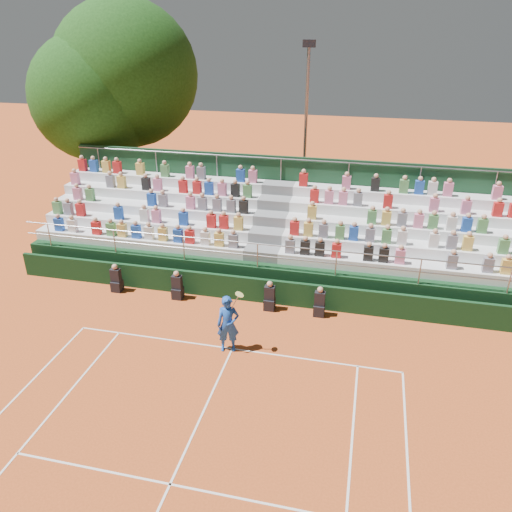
% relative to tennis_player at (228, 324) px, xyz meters
% --- Properties ---
extents(ground, '(90.00, 90.00, 0.00)m').
position_rel_tennis_player_xyz_m(ground, '(0.10, 0.06, -1.00)').
color(ground, '#C45220').
rests_on(ground, ground).
extents(courtside_wall, '(20.00, 0.15, 1.00)m').
position_rel_tennis_player_xyz_m(courtside_wall, '(0.10, 3.26, -0.50)').
color(courtside_wall, black).
rests_on(courtside_wall, ground).
extents(line_officials, '(8.53, 0.40, 1.19)m').
position_rel_tennis_player_xyz_m(line_officials, '(-1.22, 2.81, -0.52)').
color(line_officials, black).
rests_on(line_officials, ground).
extents(grandstand, '(20.00, 5.20, 4.40)m').
position_rel_tennis_player_xyz_m(grandstand, '(0.10, 6.49, 0.09)').
color(grandstand, black).
rests_on(grandstand, ground).
extents(tennis_player, '(0.94, 0.65, 2.22)m').
position_rel_tennis_player_xyz_m(tennis_player, '(0.00, 0.00, 0.00)').
color(tennis_player, '#184BB4').
rests_on(tennis_player, ground).
extents(tree_west, '(6.58, 6.58, 9.52)m').
position_rel_tennis_player_xyz_m(tree_west, '(-10.35, 11.35, 5.22)').
color(tree_west, '#3B2215').
rests_on(tree_west, ground).
extents(tree_east, '(7.61, 7.61, 11.08)m').
position_rel_tennis_player_xyz_m(tree_east, '(-9.09, 12.66, 6.27)').
color(tree_east, '#3B2215').
rests_on(tree_east, ground).
extents(floodlight_mast, '(0.60, 0.25, 9.04)m').
position_rel_tennis_player_xyz_m(floodlight_mast, '(0.62, 12.52, 4.21)').
color(floodlight_mast, gray).
rests_on(floodlight_mast, ground).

